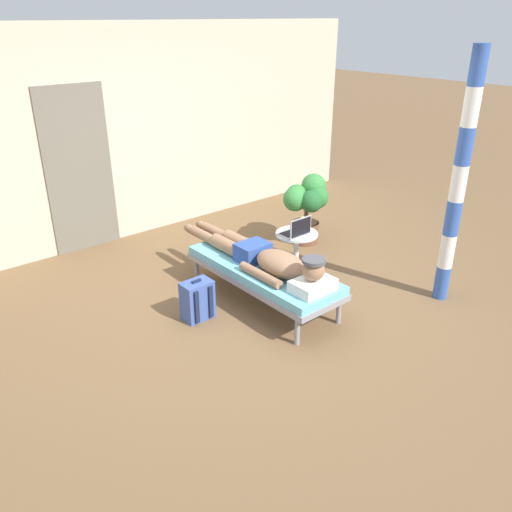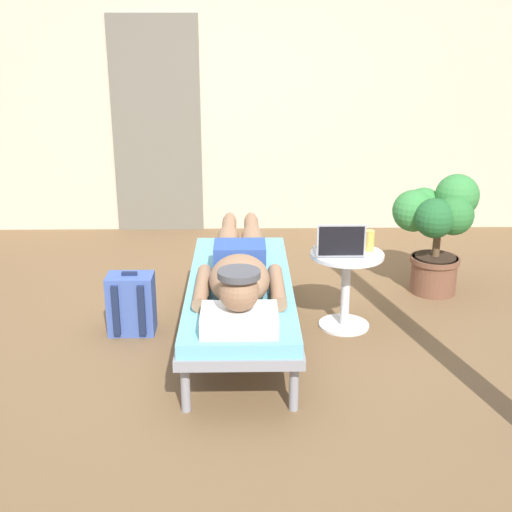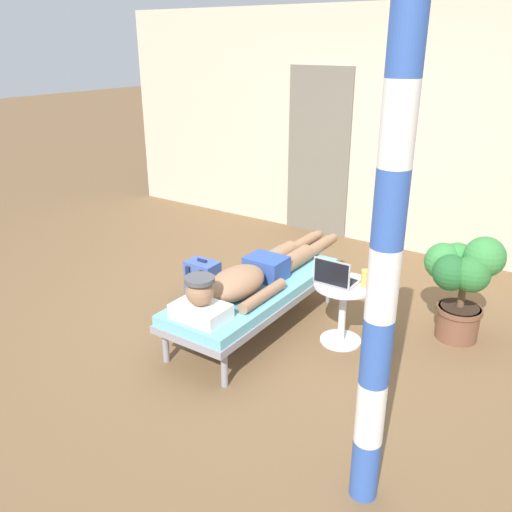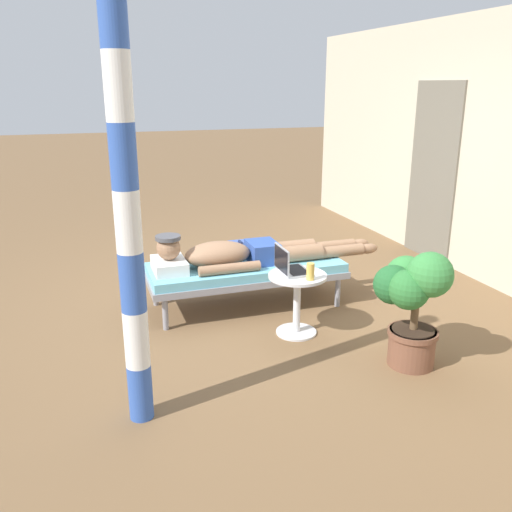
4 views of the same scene
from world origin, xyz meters
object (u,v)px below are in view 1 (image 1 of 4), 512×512
person_reclining (265,258)px  backpack (197,300)px  side_table (296,246)px  laptop (296,231)px  porch_post (458,183)px  lounge_chair (263,272)px  drink_glass (304,223)px  potted_plant (307,203)px

person_reclining → backpack: 0.81m
side_table → laptop: laptop is taller
porch_post → backpack: bearing=149.1°
lounge_chair → laptop: laptop is taller
drink_glass → side_table: bearing=-163.3°
laptop → potted_plant: (0.81, 0.64, -0.03)m
person_reclining → side_table: size_ratio=4.15×
potted_plant → porch_post: porch_post is taller
side_table → backpack: side_table is taller
side_table → potted_plant: potted_plant is taller
lounge_chair → laptop: 0.70m
laptop → person_reclining: bearing=-162.0°
drink_glass → backpack: bearing=-176.4°
side_table → potted_plant: 0.97m
laptop → potted_plant: bearing=38.5°
lounge_chair → person_reclining: (0.00, -0.04, 0.17)m
laptop → backpack: (-1.35, -0.00, -0.39)m
drink_glass → backpack: (-1.56, -0.10, -0.40)m
person_reclining → drink_glass: bearing=19.7°
laptop → potted_plant: size_ratio=0.34×
side_table → potted_plant: (0.75, 0.59, 0.20)m
laptop → porch_post: (0.87, -1.33, 0.69)m
side_table → laptop: (-0.06, -0.05, 0.23)m
laptop → porch_post: size_ratio=0.12×
person_reclining → porch_post: bearing=-36.7°
side_table → lounge_chair: bearing=-162.5°
backpack → side_table: bearing=2.2°
side_table → backpack: (-1.41, -0.05, -0.16)m
lounge_chair → potted_plant: bearing=29.2°
person_reclining → laptop: (0.64, 0.21, 0.06)m
person_reclining → potted_plant: size_ratio=2.38×
side_table → laptop: 0.24m
drink_glass → potted_plant: 0.81m
person_reclining → drink_glass: (0.85, 0.30, 0.07)m
laptop → drink_glass: laptop is taller
drink_glass → lounge_chair: bearing=-162.7°
backpack → potted_plant: (2.16, 0.64, 0.36)m
person_reclining → backpack: size_ratio=5.12×
laptop → backpack: bearing=-179.9°
drink_glass → porch_post: size_ratio=0.05×
lounge_chair → person_reclining: 0.18m
laptop → drink_glass: (0.21, 0.10, 0.01)m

